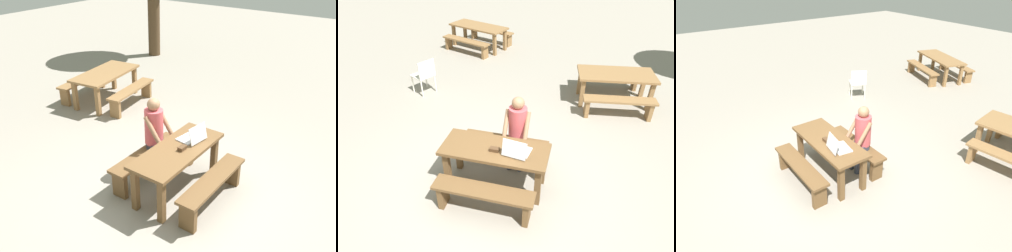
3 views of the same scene
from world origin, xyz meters
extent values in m
plane|color=gray|center=(0.00, 0.00, 0.00)|extent=(30.00, 30.00, 0.00)
cube|color=brown|center=(0.00, 0.00, 0.70)|extent=(1.60, 0.65, 0.05)
cube|color=brown|center=(-0.70, -0.23, 0.34)|extent=(0.09, 0.09, 0.68)
cube|color=brown|center=(0.70, -0.23, 0.34)|extent=(0.09, 0.09, 0.68)
cube|color=brown|center=(-0.70, 0.23, 0.34)|extent=(0.09, 0.09, 0.68)
cube|color=brown|center=(0.70, 0.23, 0.34)|extent=(0.09, 0.09, 0.68)
cube|color=brown|center=(0.00, -0.60, 0.43)|extent=(1.45, 0.30, 0.05)
cube|color=brown|center=(-0.62, -0.60, 0.21)|extent=(0.08, 0.24, 0.41)
cube|color=brown|center=(0.62, -0.60, 0.21)|extent=(0.08, 0.24, 0.41)
cube|color=brown|center=(0.00, 0.60, 0.43)|extent=(1.45, 0.30, 0.05)
cube|color=brown|center=(-0.62, 0.60, 0.21)|extent=(0.08, 0.24, 0.41)
cube|color=brown|center=(0.62, 0.60, 0.21)|extent=(0.08, 0.24, 0.41)
cube|color=silver|center=(0.35, 0.02, 0.74)|extent=(0.39, 0.31, 0.02)
cube|color=silver|center=(0.32, -0.14, 0.87)|extent=(0.37, 0.13, 0.25)
cube|color=black|center=(0.32, -0.13, 0.88)|extent=(0.34, 0.11, 0.23)
cube|color=#4C331E|center=(0.01, -0.07, 0.76)|extent=(0.14, 0.08, 0.06)
cylinder|color=#333847|center=(0.12, 0.42, 0.23)|extent=(0.10, 0.10, 0.46)
cylinder|color=#333847|center=(0.30, 0.42, 0.23)|extent=(0.10, 0.10, 0.46)
cube|color=#333847|center=(0.21, 0.51, 0.50)|extent=(0.28, 0.28, 0.12)
cylinder|color=#C64C51|center=(0.21, 0.60, 0.82)|extent=(0.29, 0.29, 0.57)
cylinder|color=#936B4C|center=(0.04, 0.50, 0.86)|extent=(0.07, 0.32, 0.41)
cylinder|color=#936B4C|center=(0.37, 0.50, 0.86)|extent=(0.07, 0.32, 0.41)
sphere|color=#936B4C|center=(0.21, 0.60, 1.20)|extent=(0.20, 0.20, 0.20)
cube|color=silver|center=(-2.57, 2.60, 0.44)|extent=(0.59, 0.59, 0.02)
cube|color=silver|center=(-2.38, 2.50, 0.65)|extent=(0.22, 0.40, 0.41)
cylinder|color=silver|center=(-2.65, 2.85, 0.21)|extent=(0.04, 0.04, 0.43)
cylinder|color=silver|center=(-2.83, 2.52, 0.21)|extent=(0.04, 0.04, 0.43)
cylinder|color=silver|center=(-2.31, 2.68, 0.21)|extent=(0.04, 0.04, 0.43)
cylinder|color=silver|center=(-2.49, 2.34, 0.21)|extent=(0.04, 0.04, 0.43)
cube|color=olive|center=(1.15, 2.85, 0.33)|extent=(0.10, 0.10, 0.66)
cube|color=olive|center=(1.07, 3.46, 0.33)|extent=(0.10, 0.10, 0.66)
cube|color=olive|center=(1.93, 2.58, 0.42)|extent=(1.51, 0.51, 0.05)
cube|color=olive|center=(1.29, 2.49, 0.20)|extent=(0.11, 0.25, 0.40)
cube|color=olive|center=(1.09, 3.85, 0.20)|extent=(0.11, 0.25, 0.40)
cube|color=olive|center=(-2.29, 5.86, 0.69)|extent=(1.99, 1.32, 0.05)
cube|color=olive|center=(-3.15, 5.88, 0.33)|extent=(0.12, 0.12, 0.66)
cube|color=olive|center=(-1.60, 5.33, 0.33)|extent=(0.12, 0.12, 0.66)
cube|color=olive|center=(-2.97, 6.39, 0.33)|extent=(0.12, 0.12, 0.66)
cube|color=olive|center=(-1.42, 5.84, 0.33)|extent=(0.12, 0.12, 0.66)
cube|color=olive|center=(-2.50, 5.25, 0.41)|extent=(1.67, 0.84, 0.05)
cube|color=olive|center=(-3.19, 5.50, 0.19)|extent=(0.16, 0.25, 0.38)
cube|color=olive|center=(-1.81, 5.01, 0.19)|extent=(0.16, 0.25, 0.38)
cube|color=olive|center=(-2.07, 6.46, 0.41)|extent=(1.67, 0.84, 0.05)
cube|color=olive|center=(-2.76, 6.71, 0.19)|extent=(0.16, 0.25, 0.38)
cube|color=olive|center=(-1.38, 6.22, 0.19)|extent=(0.16, 0.25, 0.38)
camera|label=1|loc=(-3.72, -2.52, 3.45)|focal=38.86mm
camera|label=2|loc=(1.09, -3.44, 3.57)|focal=33.16mm
camera|label=3|loc=(3.75, -2.30, 3.48)|focal=31.39mm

